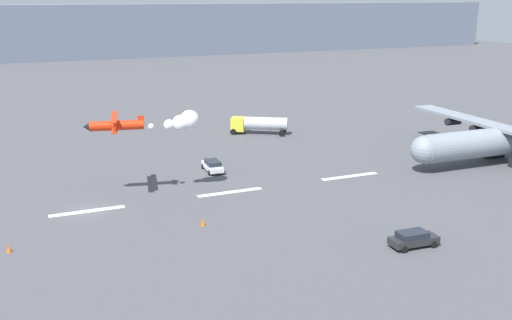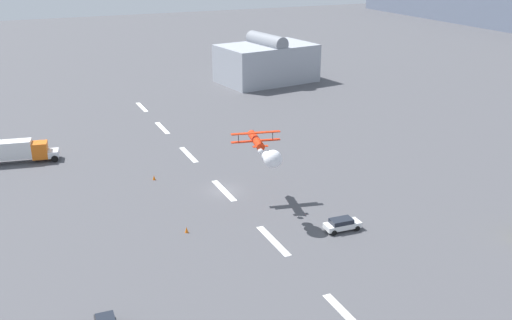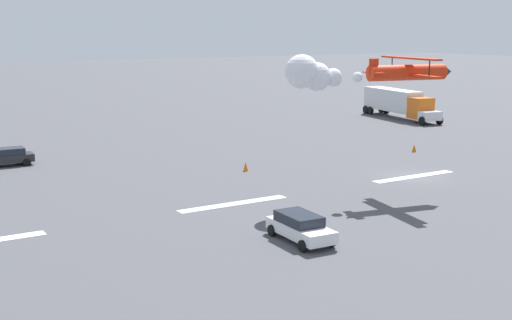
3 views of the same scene
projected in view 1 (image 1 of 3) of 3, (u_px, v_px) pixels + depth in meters
name	position (u px, v px, depth m)	size (l,w,h in m)	color
ground_plane	(87.00, 211.00, 64.35)	(440.00, 440.00, 0.00)	#4C4C51
runway_stripe_3	(87.00, 211.00, 64.34)	(8.00, 0.90, 0.01)	white
runway_stripe_4	(230.00, 192.00, 70.54)	(8.00, 0.90, 0.01)	white
runway_stripe_5	(350.00, 176.00, 76.74)	(8.00, 0.90, 0.01)	white
mountain_ridge_distant	(19.00, 33.00, 208.51)	(396.00, 16.00, 19.22)	slate
cargo_transport_plane	(497.00, 140.00, 81.74)	(28.17, 35.92, 11.05)	gray
stunt_biplane_red	(163.00, 123.00, 67.64)	(12.85, 6.70, 2.42)	red
fuel_tanker_truck	(258.00, 124.00, 99.58)	(9.30, 7.10, 2.90)	yellow
followme_car_yellow	(413.00, 239.00, 55.09)	(4.65, 2.18, 1.52)	#262628
airport_staff_sedan	(213.00, 166.00, 78.64)	(2.21, 4.67, 1.52)	white
traffic_cone_near	(9.00, 248.00, 54.03)	(0.44, 0.44, 0.75)	orange
traffic_cone_far	(203.00, 222.00, 60.29)	(0.44, 0.44, 0.75)	orange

